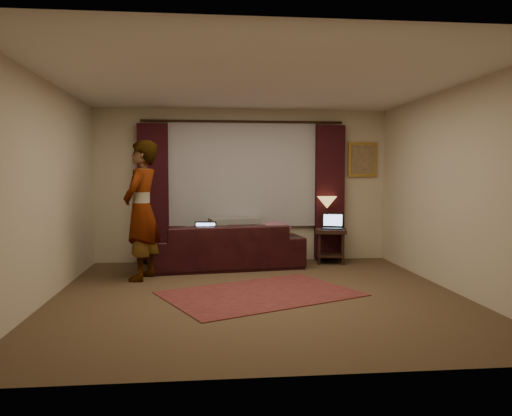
% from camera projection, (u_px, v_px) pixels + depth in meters
% --- Properties ---
extents(floor, '(5.00, 5.00, 0.01)m').
position_uv_depth(floor, '(258.00, 295.00, 6.17)').
color(floor, brown).
rests_on(floor, ground).
extents(ceiling, '(5.00, 5.00, 0.02)m').
position_uv_depth(ceiling, '(258.00, 82.00, 5.99)').
color(ceiling, silver).
rests_on(ceiling, ground).
extents(wall_back, '(5.00, 0.02, 2.60)m').
position_uv_depth(wall_back, '(243.00, 186.00, 8.56)').
color(wall_back, beige).
rests_on(wall_back, ground).
extents(wall_front, '(5.00, 0.02, 2.60)m').
position_uv_depth(wall_front, '(294.00, 201.00, 3.60)').
color(wall_front, beige).
rests_on(wall_front, ground).
extents(wall_left, '(0.02, 5.00, 2.60)m').
position_uv_depth(wall_left, '(46.00, 191.00, 5.83)').
color(wall_left, beige).
rests_on(wall_left, ground).
extents(wall_right, '(0.02, 5.00, 2.60)m').
position_uv_depth(wall_right, '(453.00, 190.00, 6.34)').
color(wall_right, beige).
rests_on(wall_right, ground).
extents(sheer_curtain, '(2.50, 0.05, 1.80)m').
position_uv_depth(sheer_curtain, '(243.00, 174.00, 8.49)').
color(sheer_curtain, '#A4A4AC').
rests_on(sheer_curtain, wall_back).
extents(drape_left, '(0.50, 0.14, 2.30)m').
position_uv_depth(drape_left, '(153.00, 193.00, 8.31)').
color(drape_left, black).
rests_on(drape_left, floor).
extents(drape_right, '(0.50, 0.14, 2.30)m').
position_uv_depth(drape_right, '(329.00, 192.00, 8.61)').
color(drape_right, black).
rests_on(drape_right, floor).
extents(curtain_rod, '(0.04, 0.04, 3.40)m').
position_uv_depth(curtain_rod, '(243.00, 122.00, 8.38)').
color(curtain_rod, black).
rests_on(curtain_rod, wall_back).
extents(picture_frame, '(0.50, 0.04, 0.60)m').
position_uv_depth(picture_frame, '(362.00, 160.00, 8.72)').
color(picture_frame, '#B98B38').
rests_on(picture_frame, wall_back).
extents(sofa, '(2.55, 1.35, 0.98)m').
position_uv_depth(sofa, '(225.00, 237.00, 7.96)').
color(sofa, black).
rests_on(sofa, floor).
extents(throw_blanket, '(0.88, 0.48, 0.10)m').
position_uv_depth(throw_blanket, '(235.00, 205.00, 8.25)').
color(throw_blanket, gray).
rests_on(throw_blanket, sofa).
extents(clothing_pile, '(0.63, 0.53, 0.23)m').
position_uv_depth(clothing_pile, '(274.00, 229.00, 8.01)').
color(clothing_pile, '#824C5E').
rests_on(clothing_pile, sofa).
extents(laptop_sofa, '(0.38, 0.41, 0.25)m').
position_uv_depth(laptop_sofa, '(205.00, 231.00, 7.76)').
color(laptop_sofa, black).
rests_on(laptop_sofa, sofa).
extents(area_rug, '(2.71, 2.33, 0.01)m').
position_uv_depth(area_rug, '(260.00, 294.00, 6.21)').
color(area_rug, maroon).
rests_on(area_rug, floor).
extents(end_table, '(0.60, 0.60, 0.58)m').
position_uv_depth(end_table, '(331.00, 246.00, 8.39)').
color(end_table, black).
rests_on(end_table, floor).
extents(tiffany_lamp, '(0.38, 0.38, 0.54)m').
position_uv_depth(tiffany_lamp, '(327.00, 212.00, 8.49)').
color(tiffany_lamp, olive).
rests_on(tiffany_lamp, end_table).
extents(laptop_table, '(0.46, 0.48, 0.26)m').
position_uv_depth(laptop_table, '(332.00, 221.00, 8.33)').
color(laptop_table, black).
rests_on(laptop_table, end_table).
extents(person, '(0.72, 0.72, 1.97)m').
position_uv_depth(person, '(142.00, 210.00, 7.04)').
color(person, gray).
rests_on(person, floor).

